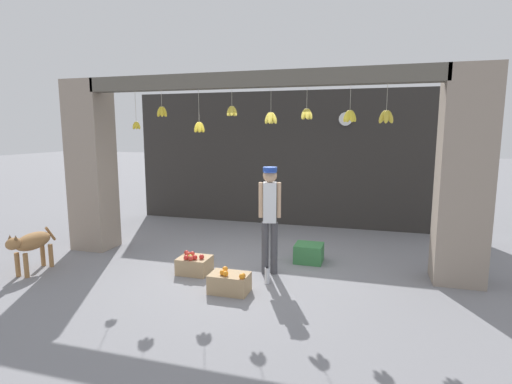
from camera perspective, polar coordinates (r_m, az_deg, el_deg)
The scene contains 12 objects.
ground_plane at distance 6.64m, azimuth -1.16°, elevation -10.77°, with size 60.00×60.00×0.00m, color gray.
shop_back_wall at distance 9.40m, azimuth 4.70°, elevation 4.72°, with size 7.60×0.12×3.12m, color #2D2B28.
shop_pillar_left at distance 8.06m, azimuth -22.42°, elevation 3.41°, with size 0.70×0.60×3.12m, color gray.
shop_pillar_right at distance 6.43m, azimuth 27.55°, elevation 1.87°, with size 0.70×0.60×3.12m, color gray.
storefront_awning at distance 6.41m, azimuth -0.81°, elevation 15.29°, with size 5.70×0.28×0.95m.
dog at distance 7.22m, azimuth -29.45°, elevation -6.42°, with size 0.29×0.97×0.69m.
shopkeeper at distance 6.13m, azimuth 1.98°, elevation -2.80°, with size 0.34×0.29×1.68m.
fruit_crate_oranges at distance 5.67m, azimuth -3.80°, elevation -12.78°, with size 0.54×0.36×0.34m.
fruit_crate_apples at distance 6.44m, azimuth -8.80°, elevation -10.19°, with size 0.48×0.42×0.33m.
produce_box_green at distance 6.94m, azimuth 7.56°, elevation -8.63°, with size 0.47×0.44×0.31m, color #387A42.
water_bottle at distance 5.97m, azimuth 1.61°, elevation -11.83°, with size 0.07×0.07×0.26m.
wall_clock at distance 9.13m, azimuth 12.68°, elevation 10.15°, with size 0.31×0.03×0.31m.
Camera 1 is at (1.88, -5.97, 2.23)m, focal length 28.00 mm.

